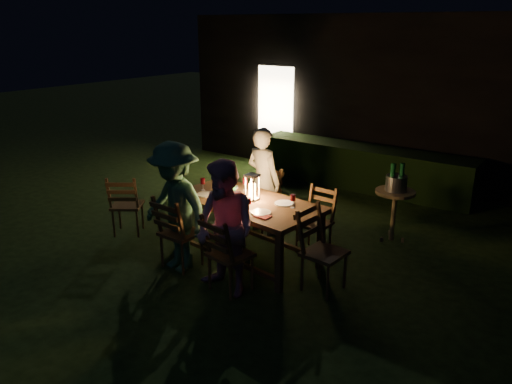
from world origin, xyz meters
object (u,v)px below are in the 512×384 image
Objects in this scene: chair_near_left at (181,245)px; chair_far_right at (315,233)px; ice_bucket at (396,183)px; chair_near_right at (229,267)px; person_house_side at (263,181)px; lantern at (252,189)px; chair_far_left at (261,213)px; person_opp_left at (175,207)px; dining_table at (247,206)px; bottle_table at (233,186)px; chair_end at (322,265)px; bottle_bucket_b at (401,180)px; chair_spare at (128,215)px; side_table at (395,197)px; person_opp_right at (225,229)px; bottle_bucket_a at (392,180)px.

chair_near_left is 1.09× the size of chair_far_right.
chair_far_right is at bearing -125.49° from ice_bucket.
chair_far_right is (0.29, 1.52, -0.02)m from chair_near_right.
person_house_side is 1.90m from ice_bucket.
chair_far_left is at bearing 117.75° from lantern.
ice_bucket is at bearing 51.92° from lantern.
chair_far_right is at bearing 177.09° from person_house_side.
lantern is (0.60, 0.80, 0.15)m from person_opp_left.
chair_far_right is at bearing 54.52° from dining_table.
chair_far_right is 0.56× the size of person_opp_left.
person_house_side is (-0.35, 0.87, 0.06)m from dining_table.
person_opp_left is 5.96× the size of bottle_table.
chair_end reaches higher than dining_table.
bottle_bucket_b is at bearing 58.17° from dining_table.
chair_far_left is 0.63× the size of person_house_side.
side_table is (3.31, 2.09, 0.38)m from chair_spare.
dining_table is 2.19m from ice_bucket.
chair_near_right is 0.50m from person_opp_right.
person_house_side is at bearing 84.41° from chair_near_left.
bottle_table is (0.30, 0.79, 0.13)m from person_opp_left.
person_opp_left reaches higher than bottle_bucket_a.
chair_far_left is 1.03m from bottle_table.
chair_far_right is 1.03m from chair_end.
person_house_side reaches higher than side_table.
person_opp_left is (-0.19, -1.58, 0.53)m from chair_far_left.
dining_table is at bearing 117.17° from chair_far_left.
lantern is (0.06, 0.04, 0.24)m from dining_table.
person_house_side is 1.84m from bottle_bucket_a.
side_table is at bearing 46.21° from bottle_table.
person_opp_left reaches higher than person_opp_right.
chair_far_right is 2.92× the size of bottle_bucket_b.
lantern reaches higher than chair_far_left.
chair_spare is 3.90m from bottle_bucket_a.
lantern reaches higher than bottle_bucket_b.
lantern is at bearing 118.51° from chair_near_right.
chair_near_right is at bearing 81.25° from chair_far_right.
chair_spare is 3.93m from side_table.
side_table is 2.37× the size of bottle_bucket_b.
person_opp_left is 5.22× the size of bottle_bucket_b.
person_opp_right is at bearing -110.82° from bottle_bucket_a.
chair_end is 0.64× the size of person_house_side.
dining_table is 2.23× the size of chair_far_right.
chair_end reaches higher than chair_far_left.
bottle_bucket_a is (0.67, 0.97, 0.63)m from chair_far_right.
person_opp_right is (-0.87, -0.72, 0.49)m from chair_end.
dining_table is at bearing 54.18° from chair_near_left.
dining_table is 2.13m from bottle_bucket_a.
side_table is at bearing -146.73° from person_house_side.
person_house_side is at bearing 2.70° from chair_spare.
lantern is 0.30m from bottle_table.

